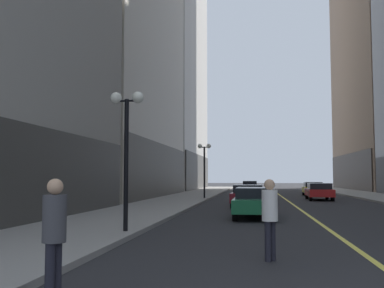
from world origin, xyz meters
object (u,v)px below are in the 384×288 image
Objects in this scene: car_navy at (250,186)px; pedestrian_with_orange_bag at (54,230)px; car_red at (319,191)px; car_yellow at (313,188)px; street_lamp_left_far at (204,159)px; car_green at (254,201)px; street_lamp_left_near at (127,129)px; pedestrian_in_white_shirt at (270,213)px; car_maroon at (248,195)px.

car_navy is 2.67× the size of pedestrian_with_orange_bag.
car_red is 1.13× the size of car_yellow.
street_lamp_left_far is (-3.34, -19.88, 2.54)m from car_navy.
car_red is at bearing 72.60° from car_green.
car_yellow is 2.36× the size of pedestrian_with_orange_bag.
street_lamp_left_near reaches higher than car_red.
car_yellow is at bearing 77.60° from pedestrian_with_orange_bag.
pedestrian_in_white_shirt is (0.36, -10.30, 0.30)m from car_green.
car_yellow is 38.94m from pedestrian_with_orange_bag.
car_maroon is 14.54m from street_lamp_left_near.
car_navy is at bearing 118.85° from car_yellow.
street_lamp_left_near and street_lamp_left_far have the same top height.
car_navy is 49.13m from pedestrian_with_orange_bag.
car_green is 10.31m from pedestrian_in_white_shirt.
pedestrian_in_white_shirt is (0.88, -45.38, 0.30)m from car_navy.
pedestrian_in_white_shirt is at bearing -87.76° from car_maroon.
car_maroon is 9.17m from street_lamp_left_far.
car_green and car_yellow have the same top height.
pedestrian_with_orange_bag is 0.40× the size of street_lamp_left_far.
car_red is (5.36, 8.96, 0.00)m from car_maroon.
car_yellow is at bearing 43.13° from street_lamp_left_far.
pedestrian_with_orange_bag is at bearing -130.59° from pedestrian_in_white_shirt.
car_yellow is at bearing 70.81° from car_maroon.
car_green is at bearing -103.04° from car_yellow.
pedestrian_with_orange_bag is (-7.84, -30.09, 0.31)m from car_red.
pedestrian_in_white_shirt reaches higher than car_navy.
car_red is 7.95m from car_yellow.
car_navy is at bearing 85.43° from street_lamp_left_near.
car_yellow is at bearing 86.25° from car_red.
car_yellow is 2.39× the size of pedestrian_in_white_shirt.
street_lamp_left_far is at bearing 99.40° from pedestrian_in_white_shirt.
car_green is at bearing -87.45° from car_maroon.
car_green is at bearing 92.02° from pedestrian_in_white_shirt.
car_red is at bearing 79.95° from pedestrian_in_white_shirt.
pedestrian_in_white_shirt is (-4.68, -26.40, 0.30)m from car_red.
street_lamp_left_near is at bearing -94.57° from car_navy.
car_navy is (-0.20, 27.94, 0.00)m from car_maroon.
pedestrian_with_orange_bag reaches higher than car_navy.
street_lamp_left_far is (-8.90, -0.89, 2.54)m from car_red.
car_red is 2.70× the size of pedestrian_in_white_shirt.
car_red is 9.30m from street_lamp_left_far.
pedestrian_with_orange_bag is at bearing -102.40° from car_yellow.
pedestrian_in_white_shirt reaches higher than car_green.
pedestrian_in_white_shirt is (-5.20, -34.34, 0.30)m from car_yellow.
car_navy is at bearing 90.85° from car_green.
street_lamp_left_near reaches higher than pedestrian_in_white_shirt.
car_red is at bearing 68.70° from street_lamp_left_near.
pedestrian_with_orange_bag is 29.30m from street_lamp_left_far.
car_navy is 1.06× the size of street_lamp_left_near.
pedestrian_with_orange_bag is at bearing -92.66° from car_navy.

